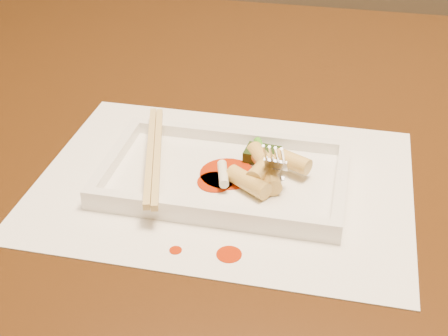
% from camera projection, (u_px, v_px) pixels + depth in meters
% --- Properties ---
extents(table, '(1.40, 0.90, 0.75)m').
position_uv_depth(table, '(314.00, 191.00, 0.84)').
color(table, black).
rests_on(table, ground).
extents(placemat, '(0.40, 0.30, 0.00)m').
position_uv_depth(placemat, '(224.00, 182.00, 0.68)').
color(placemat, white).
rests_on(placemat, table).
extents(sauce_splatter_a, '(0.02, 0.02, 0.00)m').
position_uv_depth(sauce_splatter_a, '(229.00, 254.00, 0.58)').
color(sauce_splatter_a, '#A42304').
rests_on(sauce_splatter_a, placemat).
extents(sauce_splatter_b, '(0.01, 0.01, 0.00)m').
position_uv_depth(sauce_splatter_b, '(176.00, 250.00, 0.58)').
color(sauce_splatter_b, '#A42304').
rests_on(sauce_splatter_b, placemat).
extents(plate_base, '(0.26, 0.16, 0.01)m').
position_uv_depth(plate_base, '(224.00, 179.00, 0.67)').
color(plate_base, white).
rests_on(plate_base, placemat).
extents(plate_rim_far, '(0.26, 0.01, 0.01)m').
position_uv_depth(plate_rim_far, '(238.00, 136.00, 0.73)').
color(plate_rim_far, white).
rests_on(plate_rim_far, plate_base).
extents(plate_rim_near, '(0.26, 0.01, 0.01)m').
position_uv_depth(plate_rim_near, '(208.00, 211.00, 0.61)').
color(plate_rim_near, white).
rests_on(plate_rim_near, plate_base).
extents(plate_rim_left, '(0.01, 0.14, 0.01)m').
position_uv_depth(plate_rim_left, '(115.00, 157.00, 0.69)').
color(plate_rim_left, white).
rests_on(plate_rim_left, plate_base).
extents(plate_rim_right, '(0.01, 0.14, 0.01)m').
position_uv_depth(plate_rim_right, '(341.00, 184.00, 0.65)').
color(plate_rim_right, white).
rests_on(plate_rim_right, plate_base).
extents(veg_piece, '(0.04, 0.03, 0.01)m').
position_uv_depth(veg_piece, '(262.00, 154.00, 0.69)').
color(veg_piece, black).
rests_on(veg_piece, plate_base).
extents(scallion_white, '(0.02, 0.04, 0.01)m').
position_uv_depth(scallion_white, '(223.00, 174.00, 0.65)').
color(scallion_white, '#EAEACC').
rests_on(scallion_white, plate_base).
extents(scallion_green, '(0.04, 0.08, 0.01)m').
position_uv_depth(scallion_green, '(266.00, 160.00, 0.67)').
color(scallion_green, '#349217').
rests_on(scallion_green, plate_base).
extents(chopstick_a, '(0.06, 0.19, 0.01)m').
position_uv_depth(chopstick_a, '(150.00, 153.00, 0.68)').
color(chopstick_a, tan).
rests_on(chopstick_a, plate_rim_near).
extents(chopstick_b, '(0.06, 0.19, 0.01)m').
position_uv_depth(chopstick_b, '(157.00, 154.00, 0.67)').
color(chopstick_b, tan).
rests_on(chopstick_b, plate_rim_near).
extents(fork, '(0.09, 0.10, 0.14)m').
position_uv_depth(fork, '(295.00, 114.00, 0.63)').
color(fork, silver).
rests_on(fork, plate_base).
extents(sauce_blob_0, '(0.06, 0.06, 0.00)m').
position_uv_depth(sauce_blob_0, '(228.00, 174.00, 0.67)').
color(sauce_blob_0, '#A42304').
rests_on(sauce_blob_0, plate_base).
extents(sauce_blob_1, '(0.04, 0.04, 0.00)m').
position_uv_depth(sauce_blob_1, '(215.00, 182.00, 0.66)').
color(sauce_blob_1, '#A42304').
rests_on(sauce_blob_1, plate_base).
extents(rice_cake_0, '(0.04, 0.04, 0.02)m').
position_uv_depth(rice_cake_0, '(261.00, 158.00, 0.68)').
color(rice_cake_0, '#DBC266').
rests_on(rice_cake_0, plate_base).
extents(rice_cake_1, '(0.03, 0.05, 0.02)m').
position_uv_depth(rice_cake_1, '(261.00, 175.00, 0.65)').
color(rice_cake_1, '#DBC266').
rests_on(rice_cake_1, plate_base).
extents(rice_cake_2, '(0.04, 0.03, 0.02)m').
position_uv_depth(rice_cake_2, '(293.00, 161.00, 0.66)').
color(rice_cake_2, '#DBC266').
rests_on(rice_cake_2, plate_base).
extents(rice_cake_3, '(0.03, 0.05, 0.02)m').
position_uv_depth(rice_cake_3, '(269.00, 175.00, 0.65)').
color(rice_cake_3, '#DBC266').
rests_on(rice_cake_3, plate_base).
extents(rice_cake_4, '(0.05, 0.04, 0.02)m').
position_uv_depth(rice_cake_4, '(248.00, 182.00, 0.64)').
color(rice_cake_4, '#DBC266').
rests_on(rice_cake_4, plate_base).
extents(rice_cake_5, '(0.03, 0.04, 0.02)m').
position_uv_depth(rice_cake_5, '(262.00, 170.00, 0.65)').
color(rice_cake_5, '#DBC266').
rests_on(rice_cake_5, plate_base).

